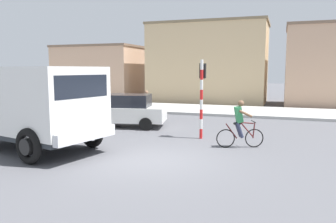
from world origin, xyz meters
name	(u,v)px	position (x,y,z in m)	size (l,w,h in m)	color
ground_plane	(157,159)	(0.00, 0.00, 0.00)	(120.00, 120.00, 0.00)	#56565B
sidewalk_far	(224,110)	(0.00, 12.57, 0.08)	(80.00, 5.00, 0.16)	#ADADA8
truck_foreground	(31,102)	(-4.66, -0.13, 1.67)	(5.84, 3.72, 2.90)	white
cyclist	(240,124)	(2.24, 2.48, 0.86)	(1.62, 0.76, 1.72)	black
traffic_light_pole	(202,88)	(0.55, 3.66, 2.07)	(0.24, 0.43, 3.20)	red
car_red_near	(125,110)	(-3.63, 5.07, 0.82)	(4.25, 2.44, 1.60)	white
car_white_mid	(54,104)	(-9.01, 6.65, 0.82)	(4.28, 2.56, 1.60)	#B7B7BC
pedestrian_near_kerb	(147,104)	(-3.68, 7.92, 0.85)	(0.34, 0.22, 1.62)	#2D334C
building_corner_left	(101,72)	(-13.07, 19.04, 2.51)	(7.83, 5.77, 5.01)	tan
building_mid_block	(209,63)	(-2.51, 18.97, 3.34)	(9.82, 5.60, 6.68)	#D1B284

